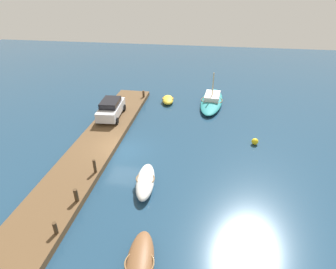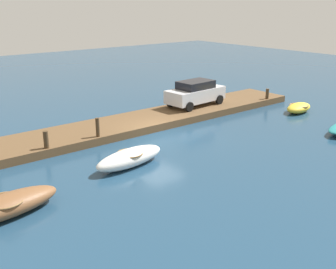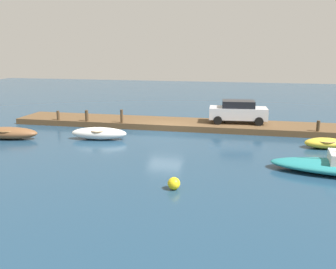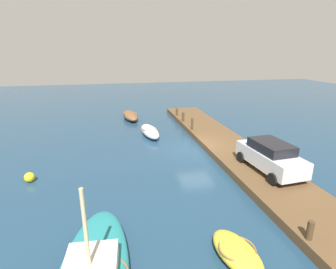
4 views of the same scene
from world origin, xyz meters
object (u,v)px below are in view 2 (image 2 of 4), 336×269
(rowboat_white, at_px, (130,158))
(parked_car, at_px, (195,93))
(dinghy_yellow, at_px, (299,108))
(rowboat_brown, at_px, (5,206))
(mooring_post_mid_west, at_px, (98,127))
(mooring_post_mid_east, at_px, (46,140))
(mooring_post_west, at_px, (267,94))

(rowboat_white, height_order, parked_car, parked_car)
(parked_car, bearing_deg, dinghy_yellow, 135.47)
(rowboat_brown, distance_m, mooring_post_mid_west, 8.07)
(rowboat_white, distance_m, mooring_post_mid_west, 3.68)
(mooring_post_mid_east, bearing_deg, rowboat_white, 124.60)
(rowboat_brown, distance_m, mooring_post_west, 21.26)
(rowboat_brown, relative_size, mooring_post_mid_west, 4.09)
(rowboat_white, xyz_separation_m, parked_car, (-9.11, -5.47, 0.92))
(rowboat_white, distance_m, mooring_post_west, 15.06)
(dinghy_yellow, height_order, mooring_post_mid_east, mooring_post_mid_east)
(dinghy_yellow, distance_m, parked_car, 7.23)
(dinghy_yellow, xyz_separation_m, parked_car, (5.45, -4.64, 1.01))
(mooring_post_west, bearing_deg, dinghy_yellow, 88.78)
(mooring_post_mid_east, bearing_deg, rowboat_brown, 52.88)
(rowboat_brown, height_order, parked_car, parked_car)
(mooring_post_west, distance_m, mooring_post_mid_west, 14.23)
(mooring_post_west, xyz_separation_m, mooring_post_mid_east, (17.11, 0.00, 0.06))
(dinghy_yellow, relative_size, parked_car, 0.59)
(rowboat_white, xyz_separation_m, mooring_post_mid_west, (-0.39, -3.62, 0.54))
(mooring_post_mid_west, bearing_deg, rowboat_brown, 36.29)
(rowboat_white, bearing_deg, mooring_post_west, -172.95)
(mooring_post_west, relative_size, mooring_post_mid_east, 0.86)
(rowboat_brown, height_order, mooring_post_mid_west, mooring_post_mid_west)
(rowboat_brown, height_order, rowboat_white, rowboat_white)
(dinghy_yellow, xyz_separation_m, mooring_post_west, (-0.06, -2.79, 0.49))
(mooring_post_mid_west, bearing_deg, mooring_post_mid_east, 0.00)
(rowboat_white, xyz_separation_m, mooring_post_west, (-14.62, -3.62, 0.40))
(mooring_post_mid_east, bearing_deg, mooring_post_west, 180.00)
(dinghy_yellow, bearing_deg, rowboat_white, -5.60)
(rowboat_white, relative_size, dinghy_yellow, 1.48)
(rowboat_white, relative_size, parked_car, 0.88)
(dinghy_yellow, xyz_separation_m, mooring_post_mid_west, (14.17, -2.79, 0.63))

